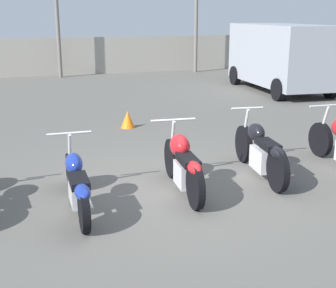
% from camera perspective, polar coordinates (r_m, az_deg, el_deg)
% --- Properties ---
extents(ground_plane, '(60.00, 60.00, 0.00)m').
position_cam_1_polar(ground_plane, '(7.36, 0.67, -5.40)').
color(ground_plane, '#5B5954').
extents(fence_back, '(40.00, 0.04, 1.63)m').
position_cam_1_polar(fence_back, '(21.32, -12.90, 10.34)').
color(fence_back, '#9E998E').
rests_on(fence_back, ground_plane).
extents(motorcycle_slot_1, '(0.66, 2.13, 0.93)m').
position_cam_1_polar(motorcycle_slot_1, '(6.59, -11.04, -4.72)').
color(motorcycle_slot_1, black).
rests_on(motorcycle_slot_1, ground_plane).
extents(motorcycle_slot_2, '(0.73, 2.01, 1.01)m').
position_cam_1_polar(motorcycle_slot_2, '(7.08, 1.85, -2.42)').
color(motorcycle_slot_2, black).
rests_on(motorcycle_slot_2, ground_plane).
extents(motorcycle_slot_3, '(0.62, 2.20, 1.04)m').
position_cam_1_polar(motorcycle_slot_3, '(7.92, 11.24, -0.85)').
color(motorcycle_slot_3, black).
rests_on(motorcycle_slot_3, ground_plane).
extents(parked_van, '(2.41, 4.92, 2.28)m').
position_cam_1_polar(parked_van, '(16.95, 13.55, 10.54)').
color(parked_van, '#999EA8').
rests_on(parked_van, ground_plane).
extents(traffic_cone_near, '(0.33, 0.33, 0.40)m').
position_cam_1_polar(traffic_cone_near, '(11.21, -4.93, 3.01)').
color(traffic_cone_near, orange).
rests_on(traffic_cone_near, ground_plane).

